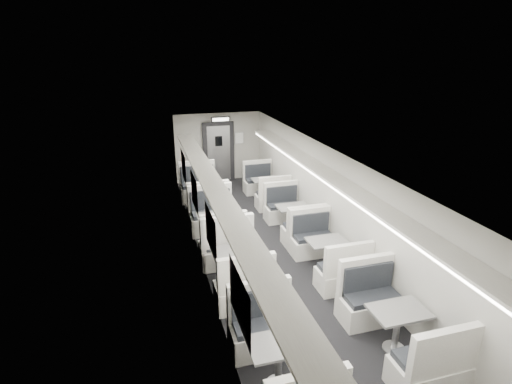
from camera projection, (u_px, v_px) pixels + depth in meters
room at (271, 210)px, 8.62m from camera, size 3.24×12.24×2.64m
booth_left_a at (203, 197)px, 11.64m from camera, size 1.12×2.27×1.22m
booth_left_b at (218, 231)px, 9.50m from camera, size 1.13×2.30×1.23m
booth_left_c at (234, 266)px, 8.01m from camera, size 1.05×2.13×1.14m
booth_left_d at (279, 364)px, 5.55m from camera, size 1.03×2.10×1.12m
booth_right_a at (265, 189)px, 12.42m from camera, size 0.97×1.97×1.05m
booth_right_b at (292, 218)px, 10.30m from camera, size 0.98×1.99×1.07m
booth_right_c at (326, 255)px, 8.50m from camera, size 0.99×2.01×1.07m
booth_right_d at (396, 329)px, 6.21m from camera, size 1.05×2.13×1.14m
passenger at (206, 190)px, 11.09m from camera, size 0.68×0.57×1.58m
window_a at (184, 167)px, 11.25m from camera, size 0.02×1.18×0.84m
window_b at (194, 192)px, 9.27m from camera, size 0.02×1.18×0.84m
window_c at (211, 232)px, 7.28m from camera, size 0.02×1.18×0.84m
window_d at (240, 301)px, 5.29m from camera, size 0.02×1.18×0.84m
luggage_rack_left at (216, 189)px, 7.78m from camera, size 0.46×10.40×0.09m
luggage_rack_right at (332, 178)px, 8.43m from camera, size 0.46×10.40×0.09m
vestibule_door at (219, 152)px, 14.03m from camera, size 1.10×0.13×2.10m
exit_sign at (220, 119)px, 13.17m from camera, size 0.62×0.12×0.16m
wall_notice at (239, 138)px, 14.06m from camera, size 0.32×0.02×0.40m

